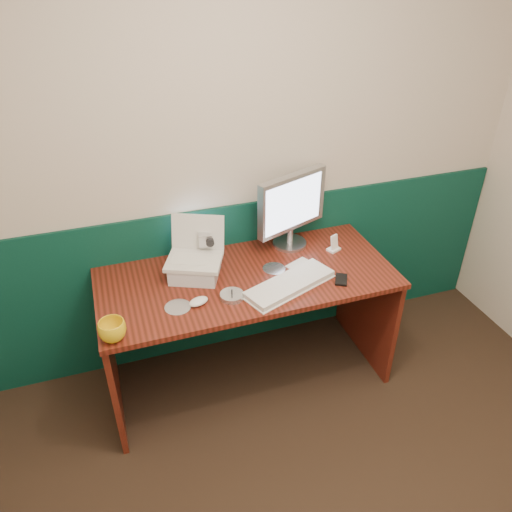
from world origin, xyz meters
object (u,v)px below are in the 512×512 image
object	(u,v)px
monitor	(291,209)
camcorder	(205,246)
keyboard	(290,285)
mug	(112,330)
laptop	(193,244)
desk	(248,329)

from	to	relation	value
monitor	camcorder	distance (m)	0.53
keyboard	camcorder	bearing A→B (deg)	113.37
keyboard	mug	world-z (taller)	mug
laptop	monitor	distance (m)	0.62
camcorder	desk	bearing A→B (deg)	-37.28
desk	laptop	distance (m)	0.64
camcorder	laptop	bearing A→B (deg)	-117.40
monitor	keyboard	distance (m)	0.48
laptop	keyboard	bearing A→B (deg)	-5.58
laptop	keyboard	size ratio (longest dim) A/B	0.57
monitor	keyboard	size ratio (longest dim) A/B	0.93
camcorder	monitor	bearing A→B (deg)	15.22
laptop	monitor	xyz separation A→B (m)	(0.61, 0.15, 0.03)
desk	monitor	xyz separation A→B (m)	(0.34, 0.24, 0.61)
mug	laptop	bearing A→B (deg)	38.73
desk	keyboard	world-z (taller)	keyboard
keyboard	desk	bearing A→B (deg)	116.66
desk	mug	world-z (taller)	mug
desk	monitor	bearing A→B (deg)	34.65
desk	mug	xyz separation A→B (m)	(-0.73, -0.28, 0.42)
desk	keyboard	bearing A→B (deg)	-42.30
keyboard	laptop	bearing A→B (deg)	129.42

